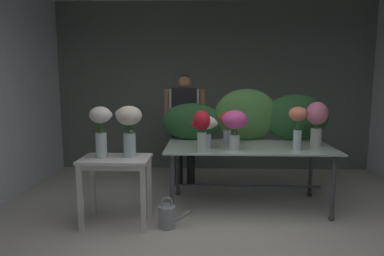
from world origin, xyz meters
TOP-DOWN VIEW (x-y plane):
  - ground_plane at (0.00, 1.68)m, footprint 7.38×7.38m
  - wall_back at (0.00, 3.35)m, footprint 5.55×0.12m
  - wall_left at (-2.77, 1.68)m, footprint 0.12×3.47m
  - display_table_glass at (0.38, 1.45)m, footprint 2.00×1.00m
  - side_table_white at (-1.12, 0.88)m, footprint 0.74×0.48m
  - florist at (-0.45, 2.29)m, footprint 0.61×0.24m
  - foliage_backdrop at (0.45, 1.83)m, footprint 2.20×0.29m
  - vase_ivory_anemones at (-0.13, 1.29)m, footprint 0.23×0.22m
  - vase_scarlet_snapdragons at (0.11, 1.45)m, footprint 0.20×0.19m
  - vase_fuchsia_carnations at (0.18, 1.17)m, footprint 0.30×0.28m
  - vase_rosy_tulips at (1.18, 1.41)m, footprint 0.25×0.25m
  - vase_coral_stock at (0.90, 1.20)m, footprint 0.21×0.21m
  - vase_crimson_hydrangea at (-0.19, 1.03)m, footprint 0.21×0.19m
  - vase_white_roses_tall at (-1.26, 0.88)m, footprint 0.24×0.23m
  - vase_cream_lisianthus_tall at (-0.97, 0.93)m, footprint 0.28×0.28m
  - watering_can at (-0.56, 0.80)m, footprint 0.35×0.18m

SIDE VIEW (x-z plane):
  - ground_plane at x=0.00m, z-range 0.00..0.00m
  - watering_can at x=-0.56m, z-range -0.05..0.30m
  - side_table_white at x=-1.12m, z-range 0.26..1.01m
  - display_table_glass at x=0.38m, z-range 0.28..1.07m
  - florist at x=-0.45m, z-range 0.19..1.84m
  - vase_ivory_anemones at x=-0.13m, z-range 0.84..1.22m
  - vase_scarlet_snapdragons at x=0.11m, z-range 0.84..1.25m
  - vase_crimson_hydrangea at x=-0.19m, z-range 0.83..1.29m
  - foliage_backdrop at x=0.45m, z-range 0.74..1.42m
  - vase_fuchsia_carnations at x=0.18m, z-range 0.86..1.31m
  - vase_white_roses_tall at x=-1.26m, z-range 0.81..1.36m
  - vase_cream_lisianthus_tall at x=-0.97m, z-range 0.83..1.38m
  - vase_coral_stock at x=0.90m, z-range 0.86..1.36m
  - vase_rosy_tulips at x=1.18m, z-range 0.85..1.38m
  - wall_back at x=0.00m, z-range 0.00..2.90m
  - wall_left at x=-2.77m, z-range 0.00..2.90m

